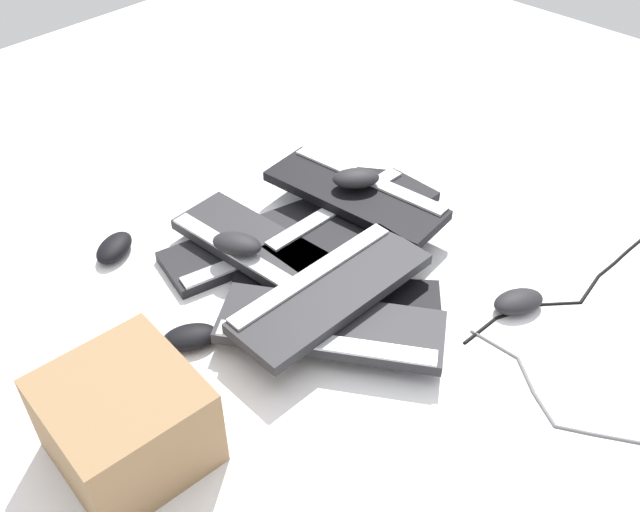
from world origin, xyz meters
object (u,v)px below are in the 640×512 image
at_px(keyboard_3, 330,328).
at_px(mouse_0, 356,178).
at_px(mouse_4, 190,337).
at_px(mouse_3, 114,248).
at_px(keyboard_1, 259,242).
at_px(keyboard_4, 262,249).
at_px(keyboard_2, 334,305).
at_px(keyboard_7, 331,291).
at_px(mouse_2, 237,244).
at_px(cardboard_box, 126,421).
at_px(mouse_1, 518,302).
at_px(keyboard_6, 355,194).
at_px(keyboard_5, 354,221).
at_px(keyboard_0, 374,225).

bearing_deg(keyboard_3, mouse_0, 34.95).
bearing_deg(mouse_4, mouse_3, 112.08).
height_order(keyboard_1, keyboard_4, keyboard_4).
bearing_deg(keyboard_2, keyboard_1, 83.33).
distance_m(keyboard_7, mouse_4, 0.29).
bearing_deg(mouse_2, cardboard_box, 91.48).
bearing_deg(mouse_1, keyboard_4, -34.45).
distance_m(mouse_0, cardboard_box, 0.78).
bearing_deg(mouse_1, keyboard_3, -5.98).
xyz_separation_m(keyboard_2, mouse_1, (0.27, -0.27, 0.01)).
bearing_deg(mouse_0, cardboard_box, -127.32).
bearing_deg(keyboard_1, keyboard_4, -125.10).
distance_m(keyboard_2, keyboard_6, 0.32).
relative_size(keyboard_2, keyboard_7, 0.97).
height_order(keyboard_4, keyboard_5, same).
bearing_deg(mouse_3, keyboard_3, 77.95).
distance_m(mouse_3, cardboard_box, 0.55).
distance_m(keyboard_3, mouse_0, 0.43).
bearing_deg(keyboard_3, keyboard_2, 38.39).
bearing_deg(keyboard_2, keyboard_6, 33.72).
bearing_deg(keyboard_4, mouse_3, 127.81).
bearing_deg(cardboard_box, keyboard_7, -2.90).
relative_size(keyboard_3, keyboard_7, 1.01).
bearing_deg(mouse_4, mouse_0, 35.67).
bearing_deg(keyboard_3, keyboard_6, 34.80).
bearing_deg(mouse_0, keyboard_7, -106.28).
distance_m(mouse_1, mouse_2, 0.60).
height_order(keyboard_3, cardboard_box, cardboard_box).
bearing_deg(keyboard_1, mouse_2, -159.90).
relative_size(keyboard_3, keyboard_6, 1.00).
distance_m(keyboard_2, cardboard_box, 0.49).
bearing_deg(mouse_2, keyboard_1, -95.16).
distance_m(mouse_4, cardboard_box, 0.26).
relative_size(mouse_3, mouse_4, 1.00).
bearing_deg(mouse_1, cardboard_box, 5.61).
xyz_separation_m(keyboard_5, mouse_1, (0.06, -0.41, -0.02)).
bearing_deg(keyboard_1, keyboard_7, -100.47).
distance_m(keyboard_6, mouse_4, 0.53).
distance_m(keyboard_0, mouse_4, 0.53).
bearing_deg(keyboard_6, keyboard_7, -146.67).
bearing_deg(keyboard_2, mouse_4, 152.39).
bearing_deg(mouse_4, keyboard_1, 53.77).
bearing_deg(keyboard_4, keyboard_0, -20.23).
bearing_deg(mouse_2, keyboard_0, -135.39).
xyz_separation_m(keyboard_3, mouse_2, (0.02, 0.29, 0.04)).
xyz_separation_m(mouse_0, mouse_2, (-0.33, 0.05, -0.03)).
height_order(mouse_2, cardboard_box, cardboard_box).
bearing_deg(keyboard_3, mouse_4, 134.25).
xyz_separation_m(keyboard_0, keyboard_7, (-0.28, -0.12, 0.06)).
xyz_separation_m(keyboard_2, mouse_2, (-0.06, 0.23, 0.07)).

